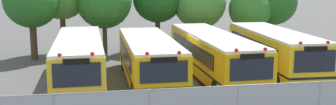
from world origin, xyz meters
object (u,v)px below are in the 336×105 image
(tree_0, at_px, (32,1))
(tree_5, at_px, (250,10))
(school_bus_2, at_px, (212,54))
(tree_4, at_px, (200,2))
(tree_2, at_px, (102,0))
(school_bus_0, at_px, (79,59))
(tree_6, at_px, (274,2))
(school_bus_3, at_px, (274,51))
(school_bus_1, at_px, (149,58))

(tree_0, height_order, tree_5, tree_0)
(school_bus_2, xyz_separation_m, tree_4, (1.48, 8.82, 2.46))
(school_bus_2, xyz_separation_m, tree_2, (-6.09, 8.34, 2.68))
(tree_5, bearing_deg, school_bus_0, -146.95)
(tree_4, bearing_deg, tree_0, -173.14)
(tree_0, height_order, tree_6, tree_0)
(tree_0, bearing_deg, tree_4, 6.86)
(tree_5, bearing_deg, school_bus_3, -100.87)
(tree_5, bearing_deg, tree_4, 168.47)
(school_bus_2, bearing_deg, tree_6, -132.76)
(school_bus_2, distance_m, school_bus_3, 3.73)
(school_bus_2, height_order, tree_0, tree_0)
(school_bus_0, relative_size, tree_6, 1.89)
(school_bus_3, distance_m, tree_5, 8.34)
(school_bus_3, xyz_separation_m, tree_6, (3.76, 8.52, 2.37))
(school_bus_2, relative_size, tree_2, 1.88)
(tree_2, xyz_separation_m, tree_5, (11.36, -0.29, -0.84))
(school_bus_0, xyz_separation_m, school_bus_1, (3.72, -0.06, -0.05))
(school_bus_2, height_order, tree_5, tree_5)
(tree_5, relative_size, tree_6, 0.88)
(school_bus_3, distance_m, tree_0, 16.55)
(school_bus_1, bearing_deg, tree_0, -47.35)
(tree_5, bearing_deg, tree_0, -177.47)
(school_bus_1, height_order, tree_2, tree_2)
(school_bus_3, xyz_separation_m, tree_5, (1.54, 8.00, 1.80))
(school_bus_0, bearing_deg, tree_4, -136.16)
(tree_6, bearing_deg, tree_5, -166.79)
(tree_6, bearing_deg, school_bus_3, -113.81)
(tree_4, distance_m, tree_5, 3.91)
(school_bus_1, xyz_separation_m, tree_4, (5.19, 9.09, 2.51))
(school_bus_0, height_order, tree_2, tree_2)
(tree_2, bearing_deg, school_bus_2, -53.88)
(tree_0, distance_m, tree_5, 16.18)
(school_bus_2, distance_m, tree_0, 13.40)
(school_bus_0, relative_size, tree_0, 1.76)
(school_bus_1, bearing_deg, tree_5, -137.84)
(tree_4, bearing_deg, school_bus_0, -134.61)
(school_bus_0, height_order, tree_4, tree_4)
(school_bus_1, distance_m, tree_2, 9.34)
(school_bus_3, bearing_deg, school_bus_2, 2.42)
(tree_0, xyz_separation_m, tree_2, (4.79, 1.00, -0.06))
(tree_5, xyz_separation_m, tree_6, (2.22, 0.52, 0.58))
(school_bus_0, height_order, school_bus_2, school_bus_2)
(tree_2, bearing_deg, school_bus_0, -98.89)
(tree_0, xyz_separation_m, tree_4, (12.36, 1.49, -0.28))
(tree_2, relative_size, tree_6, 1.08)
(school_bus_1, height_order, tree_4, tree_4)
(school_bus_0, distance_m, tree_6, 17.48)
(tree_4, height_order, tree_6, tree_4)
(tree_2, relative_size, tree_4, 1.03)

